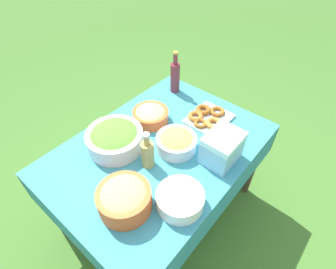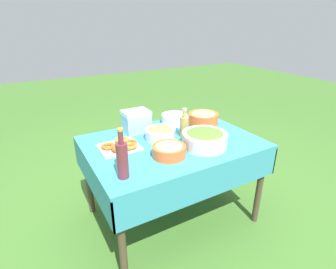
% 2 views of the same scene
% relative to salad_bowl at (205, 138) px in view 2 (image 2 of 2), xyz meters
% --- Properties ---
extents(ground_plane, '(14.00, 14.00, 0.00)m').
position_rel_salad_bowl_xyz_m(ground_plane, '(0.16, -0.21, -0.80)').
color(ground_plane, '#3D6B28').
extents(picnic_table, '(1.31, 0.94, 0.73)m').
position_rel_salad_bowl_xyz_m(picnic_table, '(0.16, -0.21, -0.16)').
color(picnic_table, teal).
rests_on(picnic_table, ground_plane).
extents(salad_bowl, '(0.33, 0.33, 0.13)m').
position_rel_salad_bowl_xyz_m(salad_bowl, '(0.00, 0.00, 0.00)').
color(salad_bowl, silver).
rests_on(salad_bowl, picnic_table).
extents(pasta_bowl, '(0.23, 0.23, 0.10)m').
position_rel_salad_bowl_xyz_m(pasta_bowl, '(0.31, 0.00, -0.02)').
color(pasta_bowl, '#E05B28').
rests_on(pasta_bowl, picnic_table).
extents(donut_platter, '(0.30, 0.26, 0.05)m').
position_rel_salad_bowl_xyz_m(donut_platter, '(0.55, -0.28, -0.05)').
color(donut_platter, silver).
rests_on(donut_platter, picnic_table).
extents(plate_stack, '(0.24, 0.24, 0.08)m').
position_rel_salad_bowl_xyz_m(plate_stack, '(-0.06, -0.54, -0.03)').
color(plate_stack, white).
rests_on(plate_stack, picnic_table).
extents(olive_oil_bottle, '(0.07, 0.07, 0.24)m').
position_rel_salad_bowl_xyz_m(olive_oil_bottle, '(0.02, -0.24, 0.02)').
color(olive_oil_bottle, '#998E4C').
rests_on(olive_oil_bottle, picnic_table).
extents(wine_bottle, '(0.07, 0.07, 0.32)m').
position_rel_salad_bowl_xyz_m(wine_bottle, '(0.68, 0.10, 0.06)').
color(wine_bottle, maroon).
rests_on(wine_bottle, picnic_table).
extents(bread_bowl, '(0.26, 0.26, 0.14)m').
position_rel_salad_bowl_xyz_m(bread_bowl, '(-0.24, -0.34, 0.01)').
color(bread_bowl, '#E05B28').
rests_on(bread_bowl, picnic_table).
extents(olive_bowl, '(0.24, 0.24, 0.11)m').
position_rel_salad_bowl_xyz_m(olive_bowl, '(0.22, -0.28, -0.01)').
color(olive_bowl, silver).
rests_on(olive_bowl, picnic_table).
extents(cooler_box, '(0.21, 0.17, 0.18)m').
position_rel_salad_bowl_xyz_m(cooler_box, '(0.32, -0.53, 0.02)').
color(cooler_box, '#8CC6E5').
rests_on(cooler_box, picnic_table).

